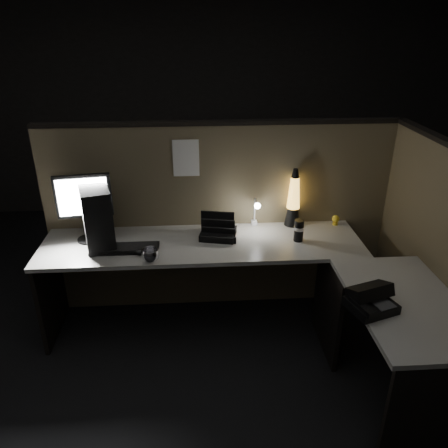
{
  "coord_description": "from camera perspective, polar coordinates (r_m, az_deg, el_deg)",
  "views": [
    {
      "loc": [
        -0.18,
        -2.19,
        2.18
      ],
      "look_at": [
        -0.01,
        0.35,
        0.99
      ],
      "focal_mm": 35.0,
      "sensor_mm": 36.0,
      "label": 1
    }
  ],
  "objects": [
    {
      "name": "floor",
      "position": [
        3.1,
        0.68,
        -19.69
      ],
      "size": [
        6.0,
        6.0,
        0.0
      ],
      "primitive_type": "plane",
      "color": "black",
      "rests_on": "ground"
    },
    {
      "name": "room_shell",
      "position": [
        2.27,
        0.89,
        10.76
      ],
      "size": [
        6.0,
        6.0,
        6.0
      ],
      "color": "silver",
      "rests_on": "ground"
    },
    {
      "name": "partition_back",
      "position": [
        3.44,
        -0.49,
        0.51
      ],
      "size": [
        2.66,
        0.06,
        1.5
      ],
      "primitive_type": "cube",
      "color": "brown",
      "rests_on": "ground"
    },
    {
      "name": "partition_right",
      "position": [
        3.09,
        26.07,
        -5.25
      ],
      "size": [
        0.06,
        1.66,
        1.5
      ],
      "primitive_type": "cube",
      "color": "brown",
      "rests_on": "ground"
    },
    {
      "name": "desk",
      "position": [
        2.94,
        3.86,
        -7.91
      ],
      "size": [
        2.6,
        1.6,
        0.73
      ],
      "color": "#A7A69E",
      "rests_on": "ground"
    },
    {
      "name": "pc_tower",
      "position": [
        3.17,
        -16.34,
        1.16
      ],
      "size": [
        0.3,
        0.45,
        0.43
      ],
      "primitive_type": "cube",
      "rotation": [
        0.0,
        0.0,
        0.29
      ],
      "color": "black",
      "rests_on": "desk"
    },
    {
      "name": "monitor",
      "position": [
        3.21,
        -17.8,
        2.83
      ],
      "size": [
        0.38,
        0.16,
        0.49
      ],
      "rotation": [
        0.0,
        0.0,
        0.14
      ],
      "color": "black",
      "rests_on": "desk"
    },
    {
      "name": "keyboard",
      "position": [
        3.11,
        -12.82,
        -3.15
      ],
      "size": [
        0.47,
        0.16,
        0.02
      ],
      "primitive_type": "cube",
      "rotation": [
        0.0,
        0.0,
        -0.0
      ],
      "color": "black",
      "rests_on": "desk"
    },
    {
      "name": "mouse",
      "position": [
        3.03,
        -10.59,
        -3.58
      ],
      "size": [
        0.12,
        0.09,
        0.04
      ],
      "primitive_type": "ellipsoid",
      "rotation": [
        0.0,
        0.0,
        0.22
      ],
      "color": "black",
      "rests_on": "desk"
    },
    {
      "name": "clip_lamp",
      "position": [
        3.3,
        4.19,
        1.62
      ],
      "size": [
        0.05,
        0.19,
        0.24
      ],
      "color": "white",
      "rests_on": "desk"
    },
    {
      "name": "organizer",
      "position": [
        3.21,
        -0.77,
        -0.91
      ],
      "size": [
        0.29,
        0.27,
        0.19
      ],
      "rotation": [
        0.0,
        0.0,
        -0.22
      ],
      "color": "black",
      "rests_on": "desk"
    },
    {
      "name": "lava_lamp",
      "position": [
        3.38,
        9.05,
        2.83
      ],
      "size": [
        0.12,
        0.12,
        0.45
      ],
      "color": "black",
      "rests_on": "desk"
    },
    {
      "name": "travel_mug",
      "position": [
        3.18,
        9.74,
        -0.85
      ],
      "size": [
        0.07,
        0.07,
        0.16
      ],
      "primitive_type": "cylinder",
      "color": "black",
      "rests_on": "desk"
    },
    {
      "name": "steel_mug",
      "position": [
        2.92,
        -9.58,
        -4.07
      ],
      "size": [
        0.15,
        0.15,
        0.09
      ],
      "primitive_type": "imported",
      "rotation": [
        0.0,
        0.0,
        0.35
      ],
      "color": "#B6B6BD",
      "rests_on": "desk"
    },
    {
      "name": "figurine",
      "position": [
        3.5,
        14.38,
        0.65
      ],
      "size": [
        0.06,
        0.06,
        0.06
      ],
      "primitive_type": "sphere",
      "color": "yellow",
      "rests_on": "desk"
    },
    {
      "name": "pinned_paper",
      "position": [
        3.22,
        -4.99,
        8.56
      ],
      "size": [
        0.19,
        0.0,
        0.27
      ],
      "primitive_type": "cube",
      "color": "white",
      "rests_on": "partition_back"
    },
    {
      "name": "desk_phone",
      "position": [
        2.57,
        18.52,
        -9.33
      ],
      "size": [
        0.29,
        0.29,
        0.14
      ],
      "rotation": [
        0.0,
        0.0,
        0.32
      ],
      "color": "black",
      "rests_on": "desk"
    }
  ]
}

